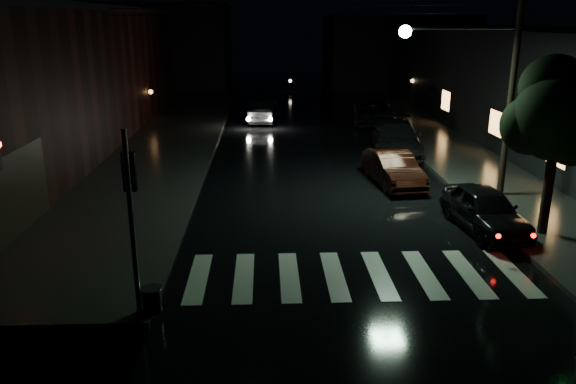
{
  "coord_description": "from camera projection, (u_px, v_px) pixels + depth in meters",
  "views": [
    {
      "loc": [
        0.61,
        -13.0,
        6.51
      ],
      "look_at": [
        1.26,
        2.89,
        1.6
      ],
      "focal_mm": 35.0,
      "sensor_mm": 36.0,
      "label": 1
    }
  ],
  "objects": [
    {
      "name": "building_far_right",
      "position": [
        396.0,
        50.0,
        56.79
      ],
      "size": [
        14.0,
        10.0,
        7.0
      ],
      "primitive_type": "cube",
      "color": "black",
      "rests_on": "ground"
    },
    {
      "name": "oncoming_car",
      "position": [
        263.0,
        111.0,
        36.8
      ],
      "size": [
        1.99,
        4.6,
        1.47
      ],
      "primitive_type": "imported",
      "rotation": [
        0.0,
        0.0,
        3.04
      ],
      "color": "black",
      "rests_on": "ground"
    },
    {
      "name": "building_far_left",
      "position": [
        157.0,
        46.0,
        55.7
      ],
      "size": [
        14.0,
        10.0,
        8.0
      ],
      "primitive_type": "cube",
      "color": "black",
      "rests_on": "ground"
    },
    {
      "name": "utility_pole",
      "position": [
        495.0,
        75.0,
        19.99
      ],
      "size": [
        4.92,
        0.44,
        8.0
      ],
      "color": "black",
      "rests_on": "ground"
    },
    {
      "name": "sidewalk_left",
      "position": [
        151.0,
        157.0,
        27.46
      ],
      "size": [
        6.0,
        44.0,
        0.15
      ],
      "primitive_type": "cube",
      "color": "#282826",
      "rests_on": "ground"
    },
    {
      "name": "signal_pole_corner",
      "position": [
        142.0,
        254.0,
        12.38
      ],
      "size": [
        0.68,
        0.61,
        4.2
      ],
      "color": "slate",
      "rests_on": "ground"
    },
    {
      "name": "parked_car_c",
      "position": [
        396.0,
        138.0,
        28.12
      ],
      "size": [
        3.01,
        5.86,
        1.63
      ],
      "primitive_type": "imported",
      "rotation": [
        0.0,
        0.0,
        -0.13
      ],
      "color": "black",
      "rests_on": "ground"
    },
    {
      "name": "sidewalk_right",
      "position": [
        453.0,
        154.0,
        28.05
      ],
      "size": [
        4.0,
        44.0,
        0.15
      ],
      "primitive_type": "cube",
      "color": "#282826",
      "rests_on": "ground"
    },
    {
      "name": "building_right",
      "position": [
        558.0,
        85.0,
        31.28
      ],
      "size": [
        10.0,
        40.0,
        6.0
      ],
      "primitive_type": "cube",
      "color": "black",
      "rests_on": "ground"
    },
    {
      "name": "ground",
      "position": [
        243.0,
        286.0,
        14.31
      ],
      "size": [
        120.0,
        120.0,
        0.0
      ],
      "primitive_type": "plane",
      "color": "black",
      "rests_on": "ground"
    },
    {
      "name": "building_left",
      "position": [
        13.0,
        82.0,
        28.08
      ],
      "size": [
        10.0,
        36.0,
        7.0
      ],
      "primitive_type": "cube",
      "color": "black",
      "rests_on": "ground"
    },
    {
      "name": "parked_car_a",
      "position": [
        485.0,
        209.0,
        17.93
      ],
      "size": [
        2.02,
        4.23,
        1.39
      ],
      "primitive_type": "imported",
      "rotation": [
        0.0,
        0.0,
        0.09
      ],
      "color": "black",
      "rests_on": "ground"
    },
    {
      "name": "street_tree",
      "position": [
        557.0,
        117.0,
        16.56
      ],
      "size": [
        3.1,
        2.9,
        5.4
      ],
      "color": "black",
      "rests_on": "ground"
    },
    {
      "name": "crosswalk",
      "position": [
        357.0,
        275.0,
        14.91
      ],
      "size": [
        9.0,
        3.0,
        0.01
      ],
      "primitive_type": "cube",
      "color": "beige",
      "rests_on": "ground"
    },
    {
      "name": "parked_car_d",
      "position": [
        373.0,
        112.0,
        36.21
      ],
      "size": [
        3.19,
        5.72,
        1.51
      ],
      "primitive_type": "imported",
      "rotation": [
        0.0,
        0.0,
        -0.13
      ],
      "color": "black",
      "rests_on": "ground"
    },
    {
      "name": "parked_car_b",
      "position": [
        393.0,
        168.0,
        22.87
      ],
      "size": [
        1.96,
        4.37,
        1.39
      ],
      "primitive_type": "imported",
      "rotation": [
        0.0,
        0.0,
        0.12
      ],
      "color": "black",
      "rests_on": "ground"
    }
  ]
}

